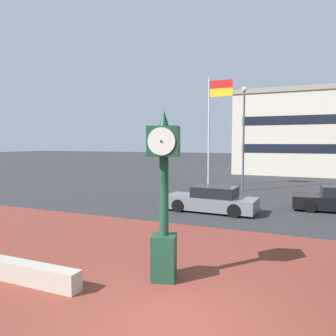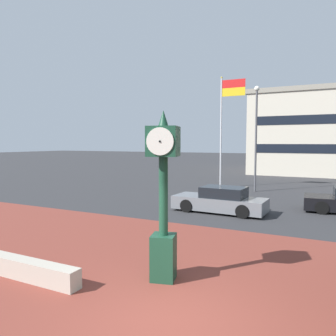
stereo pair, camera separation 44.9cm
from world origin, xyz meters
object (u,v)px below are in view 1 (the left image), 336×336
at_px(street_clock, 164,196).
at_px(flagpole_primary, 212,120).
at_px(car_street_near, 211,200).
at_px(street_lamp_post, 244,129).

relative_size(street_clock, flagpole_primary, 0.51).
bearing_deg(car_street_near, street_lamp_post, 1.74).
bearing_deg(flagpole_primary, street_lamp_post, -21.27).
xyz_separation_m(car_street_near, flagpole_primary, (-2.47, 8.77, 4.64)).
distance_m(street_clock, car_street_near, 8.67).
xyz_separation_m(street_clock, street_lamp_post, (-1.06, 16.22, 2.30)).
relative_size(car_street_near, flagpole_primary, 0.55).
height_order(street_clock, flagpole_primary, flagpole_primary).
bearing_deg(flagpole_primary, car_street_near, -74.27).
xyz_separation_m(flagpole_primary, street_lamp_post, (2.58, -1.00, -0.76)).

